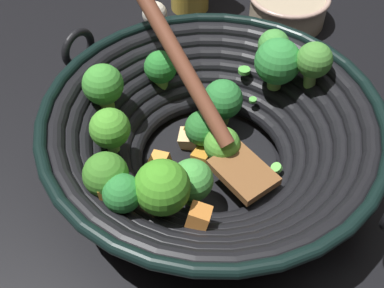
{
  "coord_description": "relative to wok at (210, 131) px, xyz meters",
  "views": [
    {
      "loc": [
        0.32,
        -0.19,
        0.46
      ],
      "look_at": [
        -0.02,
        -0.02,
        0.03
      ],
      "focal_mm": 44.16,
      "sensor_mm": 36.0,
      "label": 1
    }
  ],
  "objects": [
    {
      "name": "garlic_bulb",
      "position": [
        -0.31,
        0.07,
        -0.04
      ],
      "size": [
        0.04,
        0.04,
        0.04
      ],
      "primitive_type": "sphere",
      "color": "silver",
      "rests_on": "ground"
    },
    {
      "name": "ground_plane",
      "position": [
        0.0,
        0.0,
        -0.06
      ],
      "size": [
        4.0,
        4.0,
        0.0
      ],
      "primitive_type": "plane",
      "color": "black"
    },
    {
      "name": "prep_bowl",
      "position": [
        -0.22,
        0.27,
        -0.04
      ],
      "size": [
        0.13,
        0.13,
        0.05
      ],
      "color": "tan",
      "rests_on": "ground"
    },
    {
      "name": "wok",
      "position": [
        0.0,
        0.0,
        0.0
      ],
      "size": [
        0.42,
        0.39,
        0.24
      ],
      "color": "black",
      "rests_on": "ground"
    }
  ]
}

